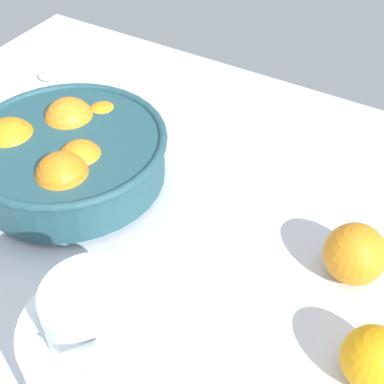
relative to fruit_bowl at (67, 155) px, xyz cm
name	(u,v)px	position (x,y,z in cm)	size (l,w,h in cm)	color
ground_plane	(162,245)	(17.89, -2.95, -6.34)	(112.44, 88.78, 3.00)	silver
fruit_bowl	(67,155)	(0.00, 0.00, 0.00)	(28.48, 28.48, 10.41)	#234C56
juice_pitcher	(106,368)	(26.17, -25.22, 2.19)	(14.21, 17.90, 19.63)	white
loose_orange_0	(375,359)	(48.04, -8.79, -1.25)	(7.18, 7.18, 7.18)	orange
loose_orange_1	(355,254)	(41.60, 3.81, -0.98)	(7.72, 7.72, 7.72)	orange
spoon	(35,70)	(-25.71, 20.49, -4.41)	(14.99, 5.26, 1.00)	silver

